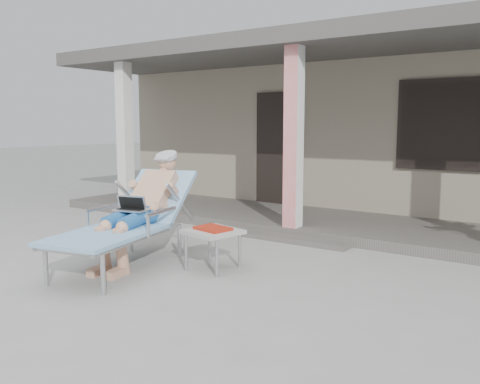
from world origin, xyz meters
The scene contains 7 objects.
ground centered at (0.00, 0.00, 0.00)m, with size 60.00×60.00×0.00m, color #9E9E99.
house centered at (0.00, 6.50, 1.67)m, with size 10.40×5.40×3.30m.
porch_deck centered at (0.00, 3.00, 0.07)m, with size 10.00×2.00×0.15m, color #605B56.
porch_overhang centered at (0.00, 2.95, 2.79)m, with size 10.00×2.30×2.85m.
porch_step centered at (0.00, 1.85, 0.04)m, with size 2.00×0.30×0.07m, color #605B56.
lounger centered at (-0.86, -0.19, 0.87)m, with size 1.24×2.26×1.42m.
side_table centered at (0.07, 0.13, 0.42)m, with size 0.66×0.66×0.50m.
Camera 1 is at (3.53, -4.38, 1.66)m, focal length 38.00 mm.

